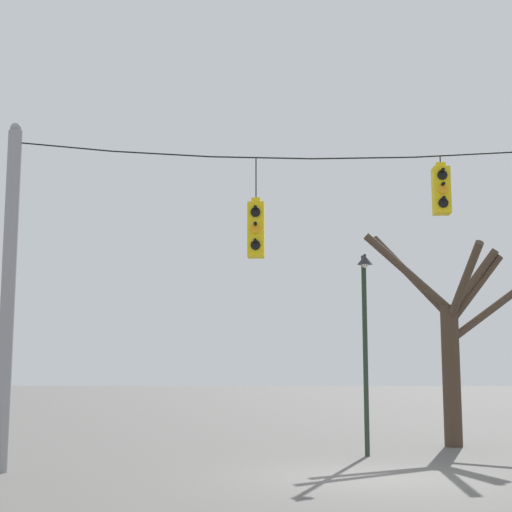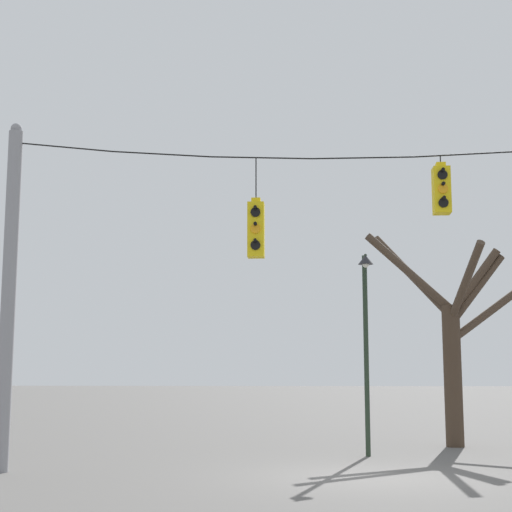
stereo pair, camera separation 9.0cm
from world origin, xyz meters
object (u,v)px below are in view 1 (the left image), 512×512
(traffic_light_near_right_pole, at_px, (256,229))
(traffic_light_near_left_pole, at_px, (441,190))
(bare_tree, at_px, (450,333))
(street_lamp, at_px, (365,322))
(utility_pole_left, at_px, (8,293))

(traffic_light_near_right_pole, relative_size, traffic_light_near_left_pole, 1.73)
(traffic_light_near_right_pole, xyz_separation_m, bare_tree, (5.04, 6.08, -1.86))
(street_lamp, bearing_deg, bare_tree, 46.64)
(utility_pole_left, height_order, traffic_light_near_left_pole, utility_pole_left)
(utility_pole_left, xyz_separation_m, bare_tree, (10.20, 6.08, -0.57))
(traffic_light_near_right_pole, bearing_deg, traffic_light_near_left_pole, -0.00)
(traffic_light_near_right_pole, bearing_deg, street_lamp, 53.68)
(utility_pole_left, relative_size, traffic_light_near_right_pole, 3.47)
(bare_tree, bearing_deg, traffic_light_near_left_pole, -101.35)
(utility_pole_left, relative_size, street_lamp, 1.50)
(traffic_light_near_left_pole, xyz_separation_m, bare_tree, (1.22, 6.08, -2.64))
(traffic_light_near_right_pole, relative_size, street_lamp, 0.43)
(traffic_light_near_right_pole, xyz_separation_m, traffic_light_near_left_pole, (3.81, -0.00, 0.78))
(utility_pole_left, distance_m, street_lamp, 8.37)
(utility_pole_left, relative_size, traffic_light_near_left_pole, 5.98)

